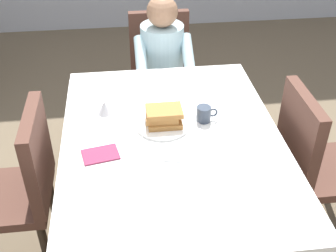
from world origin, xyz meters
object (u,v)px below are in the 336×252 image
Objects in this scene: chair_right_side at (311,158)px; dining_table_main at (172,152)px; plate_breakfast at (163,124)px; chair_left_side at (23,182)px; chair_diner at (161,68)px; diner_person at (163,60)px; breakfast_stack at (163,116)px; fork_left_of_plate at (126,130)px; cup_coffee at (204,114)px; spoon_near_edge at (168,160)px; syrup_pitcher at (105,108)px; knife_right_of_plate at (199,125)px.

dining_table_main is at bearing -90.00° from chair_right_side.
chair_left_side is at bearing -171.55° from plate_breakfast.
diner_person is at bearing 90.00° from chair_diner.
chair_diner is at bearing 86.78° from dining_table_main.
chair_right_side is at bearing -7.69° from plate_breakfast.
breakfast_stack is 1.06× the size of fork_left_of_plate.
chair_left_side is at bearing -172.22° from cup_coffee.
breakfast_stack is 1.27× the size of spoon_near_edge.
chair_left_side is 0.59m from fork_left_of_plate.
dining_table_main is 0.21m from spoon_near_edge.
chair_diner reaches higher than spoon_near_edge.
chair_right_side is at bearing -90.00° from chair_left_side.
syrup_pitcher is (0.44, 0.26, 0.25)m from chair_left_side.
diner_person is at bearing -39.52° from chair_left_side.
breakfast_stack is at bearing 102.81° from spoon_near_edge.
chair_right_side is 1.16m from syrup_pitcher.
dining_table_main is at bearing -71.41° from plate_breakfast.
cup_coffee reaches higher than dining_table_main.
dining_table_main is 1.02m from diner_person.
chair_left_side is 8.23× the size of cup_coffee.
chair_diner is 1.08m from cup_coffee.
chair_diner is 1.44m from chair_left_side.
breakfast_stack is at bearing 84.69° from chair_diner.
chair_right_side is at bearing -97.81° from knife_right_of_plate.
diner_person is (0.07, 1.01, 0.02)m from dining_table_main.
chair_left_side is at bearing 98.66° from fork_left_of_plate.
chair_left_side is at bearing 95.90° from knife_right_of_plate.
chair_right_side reaches higher than dining_table_main.
chair_left_side is at bearing -90.00° from chair_right_side.
cup_coffee reaches higher than knife_right_of_plate.
chair_diner reaches higher than fork_left_of_plate.
chair_right_side reaches higher than breakfast_stack.
diner_person is 7.47× the size of spoon_near_edge.
diner_person reaches higher than spoon_near_edge.
chair_right_side reaches higher than syrup_pitcher.
breakfast_stack is at bearing -27.31° from syrup_pitcher.
dining_table_main is 13.49× the size of cup_coffee.
plate_breakfast reaches higher than dining_table_main.
cup_coffee is at bearing 68.47° from spoon_near_edge.
diner_person is 1.24m from chair_right_side.
dining_table_main is at bearing -73.10° from breakfast_stack.
chair_left_side is (-0.84, -1.01, -0.14)m from diner_person.
spoon_near_edge is (0.29, -0.44, -0.04)m from syrup_pitcher.
plate_breakfast is at bearing -84.63° from fork_left_of_plate.
chair_left_side is 4.89× the size of breakfast_stack.
dining_table_main is 1.64× the size of chair_left_side.
knife_right_of_plate is (0.19, -0.02, -0.01)m from plate_breakfast.
diner_person is 9.91× the size of cup_coffee.
dining_table_main is 0.20m from knife_right_of_plate.
cup_coffee is (0.22, 0.02, 0.03)m from plate_breakfast.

